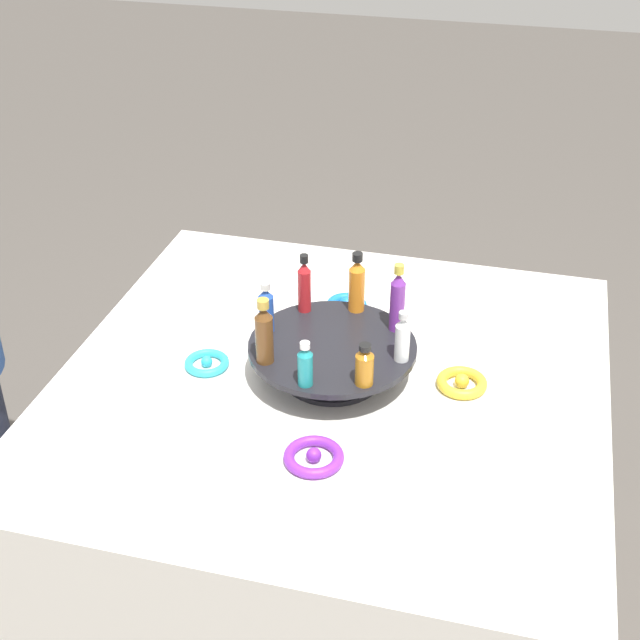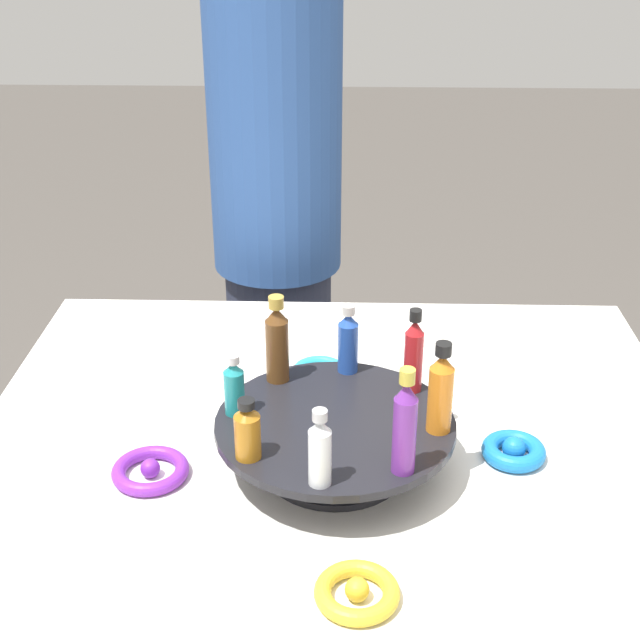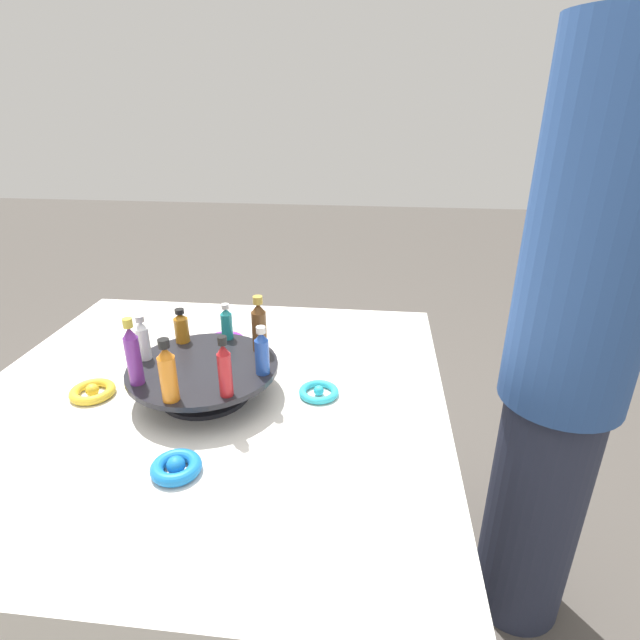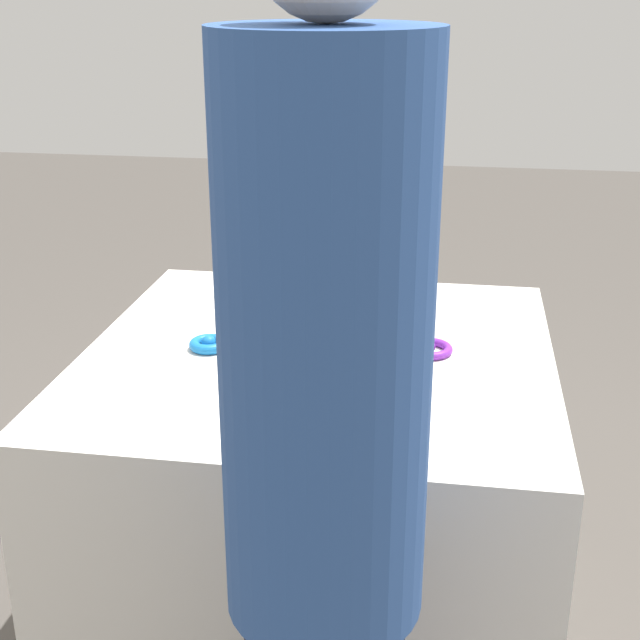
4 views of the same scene
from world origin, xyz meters
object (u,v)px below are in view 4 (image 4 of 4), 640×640
(ribbon_bow_teal, at_px, (313,396))
(bottle_red, at_px, (263,306))
(bottle_purple, at_px, (290,275))
(bottle_blue, at_px, (300,321))
(bottle_amber, at_px, (371,294))
(bottle_clear, at_px, (335,281))
(ribbon_bow_blue, at_px, (209,344))
(bottle_orange, at_px, (260,289))
(ribbon_bow_purple, at_px, (429,349))
(person_figure, at_px, (325,514))
(bottle_teal, at_px, (379,308))
(display_stand, at_px, (319,330))
(ribbon_bow_gold, at_px, (323,308))
(bottle_brown, at_px, (350,313))

(ribbon_bow_teal, bearing_deg, bottle_red, -50.31)
(bottle_purple, distance_m, bottle_blue, 0.26)
(bottle_amber, bearing_deg, bottle_purple, -6.89)
(bottle_clear, distance_m, ribbon_bow_blue, 0.34)
(bottle_red, bearing_deg, bottle_orange, -74.39)
(bottle_clear, xyz_separation_m, ribbon_bow_purple, (-0.24, 0.11, -0.12))
(bottle_blue, bearing_deg, bottle_red, -29.39)
(bottle_red, bearing_deg, bottle_amber, -141.89)
(bottle_clear, xyz_separation_m, person_figure, (-0.12, 0.96, -0.02))
(bottle_clear, relative_size, person_figure, 0.06)
(bottle_teal, relative_size, person_figure, 0.05)
(display_stand, distance_m, ribbon_bow_gold, 0.26)
(bottle_purple, xyz_separation_m, bottle_blue, (-0.07, 0.25, -0.02))
(display_stand, distance_m, ribbon_bow_teal, 0.26)
(bottle_amber, xyz_separation_m, bottle_red, (0.22, 0.17, 0.02))
(bottle_teal, bearing_deg, bottle_clear, -51.89)
(bottle_orange, bearing_deg, bottle_purple, -119.39)
(bottle_brown, relative_size, bottle_clear, 1.29)
(bottle_red, bearing_deg, ribbon_bow_gold, -103.35)
(bottle_blue, xyz_separation_m, ribbon_bow_blue, (0.24, -0.11, -0.12))
(bottle_teal, distance_m, bottle_purple, 0.26)
(bottle_purple, bearing_deg, bottle_clear, -164.39)
(bottle_teal, height_order, ribbon_bow_gold, bottle_teal)
(ribbon_bow_teal, relative_size, ribbon_bow_gold, 0.91)
(bottle_red, bearing_deg, bottle_teal, -164.39)
(display_stand, height_order, bottle_blue, bottle_blue)
(ribbon_bow_teal, bearing_deg, bottle_blue, -68.23)
(bottle_brown, bearing_deg, bottle_amber, -96.89)
(ribbon_bow_teal, bearing_deg, bottle_clear, -88.18)
(ribbon_bow_blue, relative_size, ribbon_bow_gold, 0.92)
(bottle_teal, bearing_deg, ribbon_bow_blue, 1.82)
(ribbon_bow_teal, bearing_deg, ribbon_bow_blue, -38.43)
(bottle_blue, bearing_deg, ribbon_bow_teal, 111.77)
(bottle_teal, xyz_separation_m, ribbon_bow_blue, (0.40, 0.01, -0.11))
(display_stand, relative_size, bottle_purple, 2.27)
(bottle_purple, distance_m, bottle_red, 0.20)
(bottle_clear, bearing_deg, ribbon_bow_purple, 155.22)
(display_stand, relative_size, person_figure, 0.20)
(ribbon_bow_purple, height_order, ribbon_bow_gold, ribbon_bow_gold)
(bottle_teal, relative_size, ribbon_bow_blue, 0.99)
(bottle_amber, distance_m, bottle_orange, 0.26)
(bottle_purple, distance_m, ribbon_bow_gold, 0.21)
(bottle_amber, relative_size, bottle_purple, 0.58)
(bottle_clear, height_order, bottle_purple, bottle_purple)
(bottle_clear, xyz_separation_m, bottle_orange, (0.16, 0.12, 0.01))
(bottle_red, height_order, person_figure, person_figure)
(display_stand, bearing_deg, bottle_amber, -141.89)
(ribbon_bow_purple, bearing_deg, bottle_red, 17.61)
(bottle_brown, height_order, bottle_teal, bottle_brown)
(bottle_clear, distance_m, person_figure, 0.97)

